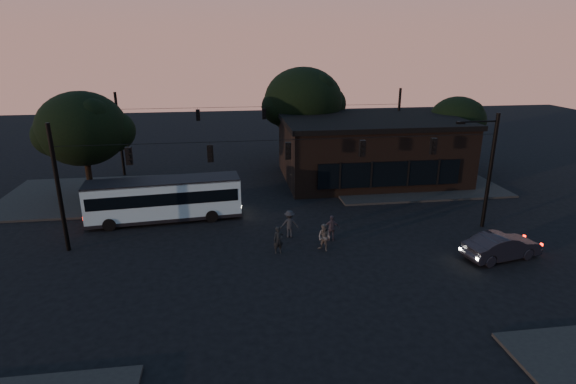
{
  "coord_description": "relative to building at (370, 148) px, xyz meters",
  "views": [
    {
      "loc": [
        -3.55,
        -21.46,
        11.56
      ],
      "look_at": [
        0.0,
        4.0,
        3.0
      ],
      "focal_mm": 28.0,
      "sensor_mm": 36.0,
      "label": 1
    }
  ],
  "objects": [
    {
      "name": "pedestrian_b",
      "position": [
        -7.17,
        -14.08,
        -1.89
      ],
      "size": [
        1.0,
        0.99,
        1.63
      ],
      "primitive_type": "imported",
      "rotation": [
        0.0,
        0.0,
        -0.74
      ],
      "color": "#4A4743",
      "rests_on": "ground"
    },
    {
      "name": "sidewalk_far_left",
      "position": [
        -23.0,
        -1.97,
        -2.63
      ],
      "size": [
        14.0,
        10.0,
        0.15
      ],
      "primitive_type": "cube",
      "color": "black",
      "rests_on": "ground"
    },
    {
      "name": "ground",
      "position": [
        -9.0,
        -15.97,
        -2.71
      ],
      "size": [
        120.0,
        120.0,
        0.0
      ],
      "primitive_type": "plane",
      "color": "black",
      "rests_on": "ground"
    },
    {
      "name": "sidewalk_far_right",
      "position": [
        3.0,
        -1.97,
        -2.63
      ],
      "size": [
        14.0,
        10.0,
        0.15
      ],
      "primitive_type": "cube",
      "color": "black",
      "rests_on": "ground"
    },
    {
      "name": "signal_rig_near",
      "position": [
        -9.0,
        -11.97,
        1.74
      ],
      "size": [
        26.24,
        0.3,
        7.5
      ],
      "color": "black",
      "rests_on": "ground"
    },
    {
      "name": "building",
      "position": [
        0.0,
        0.0,
        0.0
      ],
      "size": [
        15.4,
        10.41,
        5.4
      ],
      "color": "black",
      "rests_on": "ground"
    },
    {
      "name": "pedestrian_c",
      "position": [
        -6.4,
        -12.75,
        -1.9
      ],
      "size": [
        1.01,
        0.55,
        1.63
      ],
      "primitive_type": "imported",
      "rotation": [
        0.0,
        0.0,
        2.97
      ],
      "color": "#2F2932",
      "rests_on": "ground"
    },
    {
      "name": "bus",
      "position": [
        -16.87,
        -7.86,
        -1.1
      ],
      "size": [
        10.37,
        3.3,
        2.87
      ],
      "rotation": [
        0.0,
        0.0,
        0.09
      ],
      "color": "#9EC1C9",
      "rests_on": "ground"
    },
    {
      "name": "pedestrian_a",
      "position": [
        -9.84,
        -14.03,
        -1.89
      ],
      "size": [
        0.67,
        0.53,
        1.63
      ],
      "primitive_type": "imported",
      "rotation": [
        0.0,
        0.0,
        0.25
      ],
      "color": "black",
      "rests_on": "ground"
    },
    {
      "name": "tree_left",
      "position": [
        -23.0,
        -2.97,
        2.86
      ],
      "size": [
        6.4,
        6.4,
        8.3
      ],
      "color": "black",
      "rests_on": "ground"
    },
    {
      "name": "signal_rig_far",
      "position": [
        -9.0,
        4.03,
        1.5
      ],
      "size": [
        26.24,
        0.3,
        7.5
      ],
      "color": "black",
      "rests_on": "ground"
    },
    {
      "name": "tree_right",
      "position": [
        9.0,
        2.03,
        1.93
      ],
      "size": [
        5.2,
        5.2,
        6.86
      ],
      "color": "black",
      "rests_on": "ground"
    },
    {
      "name": "car",
      "position": [
        2.47,
        -16.43,
        -1.97
      ],
      "size": [
        4.68,
        2.43,
        1.47
      ],
      "primitive_type": "imported",
      "rotation": [
        0.0,
        0.0,
        1.78
      ],
      "color": "black",
      "rests_on": "ground"
    },
    {
      "name": "tree_behind",
      "position": [
        -5.0,
        6.03,
        3.48
      ],
      "size": [
        7.6,
        7.6,
        9.43
      ],
      "color": "black",
      "rests_on": "ground"
    },
    {
      "name": "pedestrian_d",
      "position": [
        -8.89,
        -11.86,
        -1.83
      ],
      "size": [
        1.14,
        0.67,
        1.75
      ],
      "primitive_type": "imported",
      "rotation": [
        0.0,
        0.0,
        3.12
      ],
      "color": "black",
      "rests_on": "ground"
    }
  ]
}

